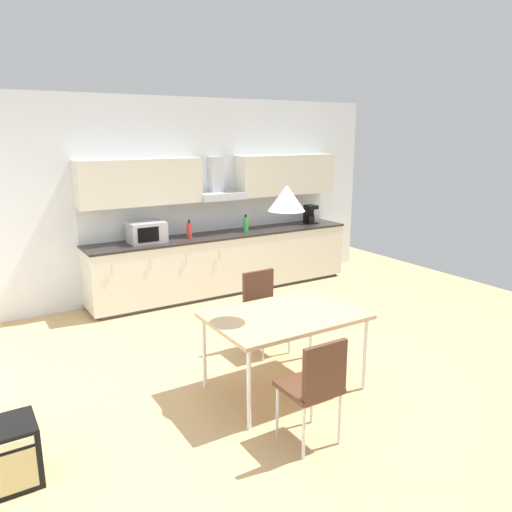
% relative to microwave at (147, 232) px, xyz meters
% --- Properties ---
extents(ground_plane, '(8.80, 8.84, 0.02)m').
position_rel_microwave_xyz_m(ground_plane, '(0.43, -2.63, -1.03)').
color(ground_plane, tan).
extents(wall_back, '(7.04, 0.10, 2.82)m').
position_rel_microwave_xyz_m(wall_back, '(0.43, 0.36, 0.39)').
color(wall_back, silver).
rests_on(wall_back, ground_plane).
extents(kitchen_counter, '(4.07, 0.65, 0.88)m').
position_rel_microwave_xyz_m(kitchen_counter, '(1.18, 0.00, -0.58)').
color(kitchen_counter, '#333333').
rests_on(kitchen_counter, ground_plane).
extents(backsplash_tile, '(4.05, 0.02, 0.47)m').
position_rel_microwave_xyz_m(backsplash_tile, '(1.18, 0.30, 0.10)').
color(backsplash_tile, silver).
rests_on(backsplash_tile, kitchen_counter).
extents(upper_wall_cabinets, '(4.05, 0.40, 0.62)m').
position_rel_microwave_xyz_m(upper_wall_cabinets, '(1.18, 0.15, 0.65)').
color(upper_wall_cabinets, beige).
extents(microwave, '(0.48, 0.35, 0.28)m').
position_rel_microwave_xyz_m(microwave, '(0.00, 0.00, 0.00)').
color(microwave, '#ADADB2').
rests_on(microwave, kitchen_counter).
extents(coffee_maker, '(0.18, 0.19, 0.30)m').
position_rel_microwave_xyz_m(coffee_maker, '(2.78, 0.03, 0.01)').
color(coffee_maker, black).
rests_on(coffee_maker, kitchen_counter).
extents(bottle_green, '(0.08, 0.08, 0.26)m').
position_rel_microwave_xyz_m(bottle_green, '(1.52, -0.04, -0.03)').
color(bottle_green, green).
rests_on(bottle_green, kitchen_counter).
extents(bottle_red, '(0.08, 0.08, 0.26)m').
position_rel_microwave_xyz_m(bottle_red, '(0.61, -0.02, -0.03)').
color(bottle_red, red).
rests_on(bottle_red, kitchen_counter).
extents(dining_table, '(1.36, 0.92, 0.74)m').
position_rel_microwave_xyz_m(dining_table, '(0.24, -2.91, -0.33)').
color(dining_table, tan).
rests_on(dining_table, ground_plane).
extents(chair_near_left, '(0.40, 0.40, 0.87)m').
position_rel_microwave_xyz_m(chair_near_left, '(-0.06, -3.75, -0.49)').
color(chair_near_left, '#4C2D1E').
rests_on(chair_near_left, ground_plane).
extents(chair_far_right, '(0.41, 0.41, 0.87)m').
position_rel_microwave_xyz_m(chair_far_right, '(0.55, -2.06, -0.49)').
color(chair_far_right, '#4C2D1E').
rests_on(chair_far_right, ground_plane).
extents(pendant_lamp, '(0.32, 0.32, 0.22)m').
position_rel_microwave_xyz_m(pendant_lamp, '(0.24, -2.91, 0.76)').
color(pendant_lamp, silver).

